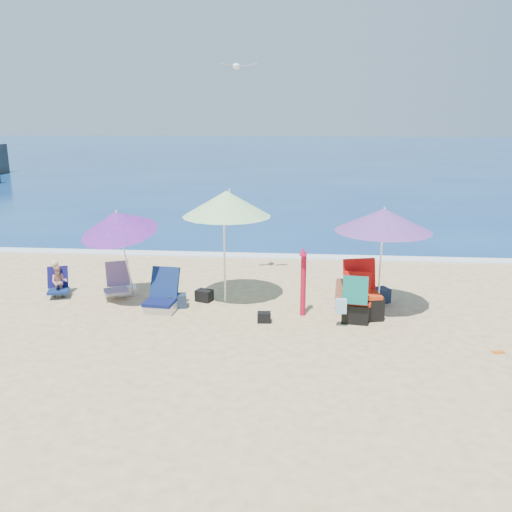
# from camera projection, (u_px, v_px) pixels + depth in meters

# --- Properties ---
(ground) EXTENTS (120.00, 120.00, 0.00)m
(ground) POSITION_uv_depth(u_px,v_px,m) (267.00, 327.00, 10.02)
(ground) COLOR #D8BC84
(ground) RESTS_ON ground
(sea) EXTENTS (120.00, 80.00, 0.12)m
(sea) POSITION_uv_depth(u_px,v_px,m) (298.00, 154.00, 53.37)
(sea) COLOR navy
(sea) RESTS_ON ground
(foam) EXTENTS (120.00, 0.50, 0.04)m
(foam) POSITION_uv_depth(u_px,v_px,m) (280.00, 256.00, 14.93)
(foam) COLOR white
(foam) RESTS_ON ground
(umbrella_turquoise) EXTENTS (1.91, 1.91, 2.13)m
(umbrella_turquoise) POSITION_uv_depth(u_px,v_px,m) (383.00, 220.00, 10.28)
(umbrella_turquoise) COLOR white
(umbrella_turquoise) RESTS_ON ground
(umbrella_striped) EXTENTS (2.10, 2.10, 2.39)m
(umbrella_striped) POSITION_uv_depth(u_px,v_px,m) (227.00, 204.00, 10.83)
(umbrella_striped) COLOR silver
(umbrella_striped) RESTS_ON ground
(umbrella_blue) EXTENTS (1.96, 2.00, 2.11)m
(umbrella_blue) POSITION_uv_depth(u_px,v_px,m) (118.00, 222.00, 10.81)
(umbrella_blue) COLOR silver
(umbrella_blue) RESTS_ON ground
(furled_umbrella) EXTENTS (0.18, 0.26, 1.40)m
(furled_umbrella) POSITION_uv_depth(u_px,v_px,m) (303.00, 278.00, 10.43)
(furled_umbrella) COLOR #AF0C25
(furled_umbrella) RESTS_ON ground
(chair_navy) EXTENTS (0.65, 0.81, 0.82)m
(chair_navy) POSITION_uv_depth(u_px,v_px,m) (162.00, 300.00, 10.86)
(chair_navy) COLOR #0C1344
(chair_navy) RESTS_ON ground
(chair_rainbow) EXTENTS (0.74, 0.99, 0.71)m
(chair_rainbow) POSITION_uv_depth(u_px,v_px,m) (121.00, 286.00, 11.80)
(chair_rainbow) COLOR #DD7C4E
(chair_rainbow) RESTS_ON ground
(camp_chair_left) EXTENTS (0.80, 0.79, 1.11)m
(camp_chair_left) POSITION_uv_depth(u_px,v_px,m) (363.00, 301.00, 10.45)
(camp_chair_left) COLOR #C0340D
(camp_chair_left) RESTS_ON ground
(camp_chair_right) EXTENTS (0.72, 0.73, 0.95)m
(camp_chair_right) POSITION_uv_depth(u_px,v_px,m) (355.00, 304.00, 10.23)
(camp_chair_right) COLOR #A81B0C
(camp_chair_right) RESTS_ON ground
(person_center) EXTENTS (0.65, 0.54, 0.85)m
(person_center) POSITION_uv_depth(u_px,v_px,m) (352.00, 290.00, 10.86)
(person_center) COLOR tan
(person_center) RESTS_ON ground
(person_left) EXTENTS (0.62, 0.70, 0.78)m
(person_left) POSITION_uv_depth(u_px,v_px,m) (59.00, 281.00, 11.60)
(person_left) COLOR tan
(person_left) RESTS_ON ground
(bag_navy_a) EXTENTS (0.40, 0.33, 0.27)m
(bag_navy_a) POSITION_uv_depth(u_px,v_px,m) (178.00, 301.00, 11.04)
(bag_navy_a) COLOR #1C283D
(bag_navy_a) RESTS_ON ground
(bag_black_a) EXTENTS (0.40, 0.35, 0.24)m
(bag_black_a) POSITION_uv_depth(u_px,v_px,m) (204.00, 296.00, 11.40)
(bag_black_a) COLOR black
(bag_black_a) RESTS_ON ground
(bag_navy_b) EXTENTS (0.49, 0.44, 0.30)m
(bag_navy_b) POSITION_uv_depth(u_px,v_px,m) (379.00, 295.00, 11.33)
(bag_navy_b) COLOR #182335
(bag_navy_b) RESTS_ON ground
(bag_black_b) EXTENTS (0.27, 0.20, 0.20)m
(bag_black_b) POSITION_uv_depth(u_px,v_px,m) (264.00, 317.00, 10.25)
(bag_black_b) COLOR black
(bag_black_b) RESTS_ON ground
(orange_item) EXTENTS (0.20, 0.13, 0.03)m
(orange_item) POSITION_uv_depth(u_px,v_px,m) (499.00, 352.00, 8.96)
(orange_item) COLOR #D75C16
(orange_item) RESTS_ON ground
(seagull) EXTENTS (0.76, 0.38, 0.13)m
(seagull) POSITION_uv_depth(u_px,v_px,m) (237.00, 66.00, 11.13)
(seagull) COLOR white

